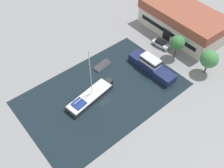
# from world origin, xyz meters

# --- Properties ---
(ground_plane) EXTENTS (440.00, 440.00, 0.00)m
(ground_plane) POSITION_xyz_m (0.00, 0.00, 0.00)
(ground_plane) COLOR gray
(water_canal) EXTENTS (21.43, 33.28, 0.01)m
(water_canal) POSITION_xyz_m (0.00, 0.00, 0.00)
(water_canal) COLOR black
(water_canal) RESTS_ON ground
(warehouse_building) EXTENTS (22.60, 12.19, 6.81)m
(warehouse_building) POSITION_xyz_m (-3.40, 29.17, 3.45)
(warehouse_building) COLOR beige
(warehouse_building) RESTS_ON ground
(quay_tree_near_building) EXTENTS (3.35, 3.35, 6.01)m
(quay_tree_near_building) POSITION_xyz_m (2.19, 20.21, 4.31)
(quay_tree_near_building) COLOR brown
(quay_tree_near_building) RESTS_ON ground
(quay_tree_by_water) EXTENTS (3.92, 3.92, 5.95)m
(quay_tree_by_water) POSITION_xyz_m (10.05, 21.41, 3.98)
(quay_tree_by_water) COLOR brown
(quay_tree_by_water) RESTS_ON ground
(parked_car) EXTENTS (4.75, 2.12, 1.62)m
(parked_car) POSITION_xyz_m (-2.69, 20.68, 0.81)
(parked_car) COLOR silver
(parked_car) RESTS_ON ground
(sailboat_moored) EXTENTS (4.63, 12.01, 12.41)m
(sailboat_moored) POSITION_xyz_m (-0.43, -2.95, 0.65)
(sailboat_moored) COLOR #23282D
(sailboat_moored) RESTS_ON water_canal
(motor_cruiser) EXTENTS (12.12, 3.35, 3.35)m
(motor_cruiser) POSITION_xyz_m (1.69, 12.65, 1.23)
(motor_cruiser) COLOR #19234C
(motor_cruiser) RESTS_ON water_canal
(small_dinghy) EXTENTS (2.22, 4.44, 0.56)m
(small_dinghy) POSITION_xyz_m (-6.43, 4.96, 0.29)
(small_dinghy) COLOR silver
(small_dinghy) RESTS_ON water_canal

